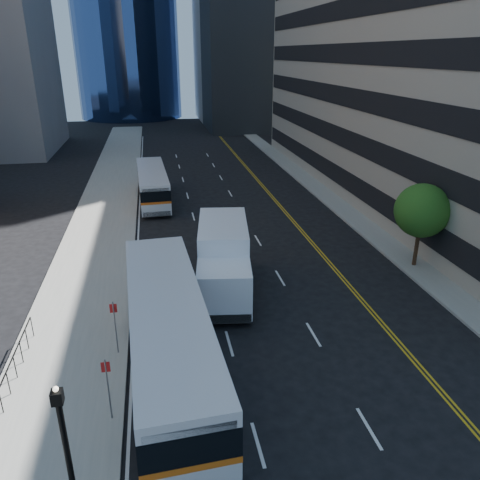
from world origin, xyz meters
The scene contains 8 objects.
ground centered at (0.00, 0.00, 0.00)m, with size 160.00×160.00×0.00m, color black.
sidewalk_west centered at (-10.50, 25.00, 0.07)m, with size 5.00×90.00×0.15m, color gray.
sidewalk_east centered at (9.00, 25.00, 0.07)m, with size 2.00×90.00×0.15m, color gray.
street_tree centered at (9.00, 8.00, 3.64)m, with size 3.20×3.20×5.10m.
lamp_post centered at (-9.00, -6.00, 2.72)m, with size 0.28×0.28×4.56m.
bus_front centered at (-6.21, 0.42, 1.85)m, with size 3.60×13.30×3.40m.
bus_rear centered at (-6.59, 25.02, 1.52)m, with size 2.81×10.91×2.79m.
box_truck centered at (-2.98, 7.03, 1.93)m, with size 3.65×7.94×3.66m.
Camera 1 is at (-6.29, -15.74, 12.29)m, focal length 35.00 mm.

